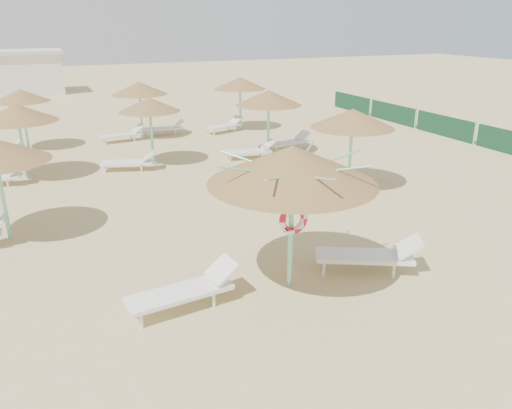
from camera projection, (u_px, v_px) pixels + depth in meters
name	position (u px, v px, depth m)	size (l,w,h in m)	color
ground	(281.00, 285.00, 10.83)	(120.00, 120.00, 0.00)	tan
main_palapa	(293.00, 165.00, 9.91)	(3.45, 3.45, 3.10)	#7DDABA
lounger_main_a	(187.00, 289.00, 9.88)	(2.32, 0.92, 0.82)	white
lounger_main_b	(371.00, 255.00, 11.31)	(2.39, 1.71, 0.85)	white
palapa_field	(163.00, 105.00, 19.36)	(14.26, 13.25, 2.70)	#7DDABA
service_hut	(5.00, 73.00, 37.98)	(8.40, 4.40, 3.25)	silver
windbreak_fence	(445.00, 126.00, 24.51)	(0.08, 19.84, 1.10)	#194C29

